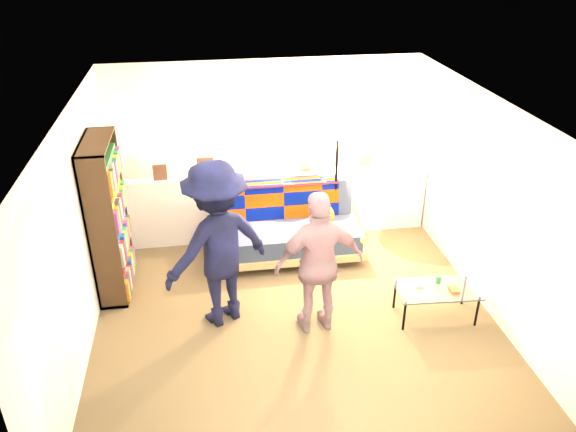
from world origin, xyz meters
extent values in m
plane|color=brown|center=(0.00, 0.00, 0.00)|extent=(5.00, 5.00, 0.00)
cube|color=silver|center=(0.00, 2.50, 1.20)|extent=(4.50, 0.10, 2.40)
cube|color=silver|center=(-2.25, 0.00, 1.20)|extent=(0.10, 5.00, 2.40)
cube|color=silver|center=(2.25, 0.00, 1.20)|extent=(0.10, 5.00, 2.40)
cube|color=white|center=(0.00, 0.00, 2.40)|extent=(4.50, 5.00, 0.10)
cube|color=silver|center=(0.00, 1.80, 0.50)|extent=(4.45, 0.15, 1.00)
cube|color=brown|center=(-1.50, 1.78, 1.11)|extent=(0.18, 0.02, 0.22)
cube|color=brown|center=(-0.90, 1.78, 1.14)|extent=(0.22, 0.02, 0.28)
cube|color=white|center=(-0.20, 1.78, 1.23)|extent=(0.45, 0.02, 0.45)
cube|color=brown|center=(0.50, 1.78, 1.13)|extent=(0.20, 0.02, 0.26)
cube|color=brown|center=(1.30, 1.78, 1.10)|extent=(0.16, 0.02, 0.20)
cube|color=tan|center=(0.11, 1.21, 0.16)|extent=(1.99, 0.89, 0.10)
cube|color=#303E57|center=(0.11, 1.16, 0.33)|extent=(1.88, 0.74, 0.25)
cube|color=#303E57|center=(0.11, 1.55, 0.65)|extent=(1.88, 0.25, 0.59)
cylinder|color=tan|center=(-0.83, 1.21, 0.42)|extent=(0.10, 0.89, 0.09)
cylinder|color=tan|center=(1.05, 1.21, 0.42)|extent=(0.10, 0.89, 0.09)
cube|color=navy|center=(0.11, 1.47, 0.65)|extent=(1.51, 0.11, 0.54)
cube|color=navy|center=(0.11, 1.60, 0.94)|extent=(1.51, 0.27, 0.03)
sphere|color=#D06012|center=(0.58, 1.16, 0.62)|extent=(0.31, 0.31, 0.31)
cube|color=#311F10|center=(-2.23, 0.84, 0.96)|extent=(0.02, 0.96, 1.93)
cube|color=#311F10|center=(-2.08, 0.37, 0.96)|extent=(0.32, 0.02, 1.93)
cube|color=#311F10|center=(-2.08, 1.31, 0.96)|extent=(0.32, 0.02, 1.93)
cube|color=#311F10|center=(-2.08, 0.84, 1.91)|extent=(0.32, 0.96, 0.02)
cube|color=#311F10|center=(-2.08, 0.84, 0.02)|extent=(0.32, 0.96, 0.04)
cube|color=#311F10|center=(-2.08, 0.84, 0.51)|extent=(0.32, 0.92, 0.02)
cube|color=#311F10|center=(-2.08, 0.84, 0.96)|extent=(0.32, 0.92, 0.02)
cube|color=#311F10|center=(-2.08, 0.84, 1.41)|extent=(0.32, 0.92, 0.02)
cube|color=#AF232E|center=(-2.06, 0.84, 0.21)|extent=(0.24, 0.90, 0.32)
cube|color=#265DA7|center=(-2.06, 0.84, 0.68)|extent=(0.24, 0.90, 0.30)
cube|color=yellow|center=(-2.06, 0.84, 1.13)|extent=(0.24, 0.90, 0.32)
cube|color=green|center=(-2.06, 0.84, 1.58)|extent=(0.24, 0.90, 0.30)
cylinder|color=black|center=(1.16, -0.53, 0.18)|extent=(0.03, 0.03, 0.37)
cylinder|color=black|center=(1.99, -0.59, 0.18)|extent=(0.03, 0.03, 0.37)
cylinder|color=black|center=(1.18, -0.12, 0.18)|extent=(0.03, 0.03, 0.37)
cylinder|color=black|center=(2.01, -0.18, 0.18)|extent=(0.03, 0.03, 0.37)
cube|color=silver|center=(1.58, -0.36, 0.38)|extent=(0.96, 0.57, 0.02)
cube|color=silver|center=(1.40, -0.30, 0.40)|extent=(0.11, 0.05, 0.03)
cube|color=#EC5529|center=(1.75, -0.44, 0.41)|extent=(0.10, 0.14, 0.04)
cylinder|color=#398A51|center=(1.64, -0.25, 0.43)|extent=(0.07, 0.07, 0.09)
cylinder|color=black|center=(0.83, 1.49, 0.01)|extent=(0.24, 0.24, 0.03)
cylinder|color=black|center=(0.83, 1.49, 0.77)|extent=(0.04, 0.04, 1.54)
sphere|color=#FFC672|center=(0.72, 1.52, 1.40)|extent=(0.13, 0.13, 0.13)
sphere|color=#FFC672|center=(0.96, 1.47, 1.47)|extent=(0.13, 0.13, 0.13)
sphere|color=#FFC672|center=(0.84, 1.60, 1.54)|extent=(0.13, 0.13, 0.13)
imported|color=black|center=(-0.83, 0.02, 0.96)|extent=(1.43, 1.21, 1.92)
imported|color=#D18796|center=(0.22, -0.32, 0.83)|extent=(1.01, 0.50, 1.67)
camera|label=1|loc=(-0.90, -5.25, 4.05)|focal=35.00mm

